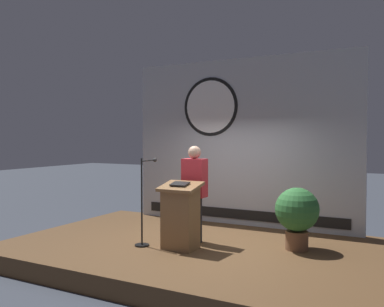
% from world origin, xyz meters
% --- Properties ---
extents(ground_plane, '(40.00, 40.00, 0.00)m').
position_xyz_m(ground_plane, '(0.00, 0.00, 0.00)').
color(ground_plane, '#383D47').
extents(stage_platform, '(6.40, 4.00, 0.30)m').
position_xyz_m(stage_platform, '(0.00, 0.00, 0.15)').
color(stage_platform, brown).
rests_on(stage_platform, ground).
extents(banner_display, '(4.80, 0.12, 3.41)m').
position_xyz_m(banner_display, '(-0.02, 1.85, 2.01)').
color(banner_display, '#B2B7C1').
rests_on(banner_display, stage_platform).
extents(podium, '(0.64, 0.50, 1.09)m').
position_xyz_m(podium, '(-0.18, -0.36, 0.83)').
color(podium, olive).
rests_on(podium, stage_platform).
extents(speaker_person, '(0.40, 0.26, 1.66)m').
position_xyz_m(speaker_person, '(-0.18, 0.12, 1.15)').
color(speaker_person, black).
rests_on(speaker_person, stage_platform).
extents(microphone_stand, '(0.24, 0.56, 1.46)m').
position_xyz_m(microphone_stand, '(-0.84, -0.45, 0.82)').
color(microphone_stand, black).
rests_on(microphone_stand, stage_platform).
extents(potted_plant, '(0.70, 0.70, 1.00)m').
position_xyz_m(potted_plant, '(1.49, 0.47, 0.90)').
color(potted_plant, brown).
rests_on(potted_plant, stage_platform).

